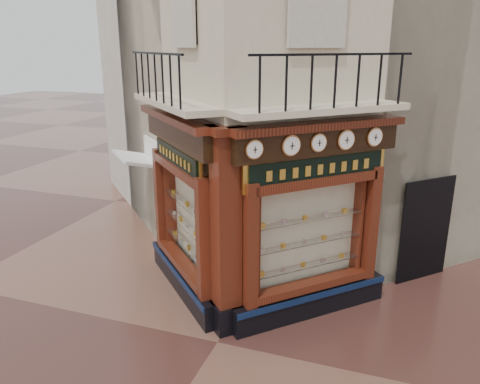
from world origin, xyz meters
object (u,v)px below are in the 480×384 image
at_px(clock_b, 291,146).
at_px(signboard_left, 177,157).
at_px(clock_a, 254,149).
at_px(clock_e, 375,137).
at_px(awning, 143,247).
at_px(corner_pilaster, 226,236).
at_px(clock_d, 346,140).
at_px(signboard_right, 318,169).
at_px(clock_c, 318,143).

distance_m(clock_b, signboard_left, 2.63).
bearing_deg(clock_a, clock_e, 0.00).
bearing_deg(clock_e, awning, 124.68).
xyz_separation_m(corner_pilaster, clock_e, (2.38, 1.78, 1.67)).
bearing_deg(clock_e, clock_d, 180.00).
distance_m(clock_d, signboard_right, 0.74).
height_order(clock_b, clock_d, clock_d).
xyz_separation_m(signboard_left, signboard_right, (2.92, 0.00, 0.00)).
bearing_deg(clock_a, signboard_right, 4.50).
xyz_separation_m(clock_e, signboard_left, (-3.84, -0.76, -0.52)).
distance_m(clock_c, signboard_left, 2.98).
distance_m(clock_c, signboard_right, 0.54).
bearing_deg(clock_b, awning, 107.54).
distance_m(clock_a, clock_b, 0.73).
relative_size(corner_pilaster, clock_a, 11.75).
bearing_deg(clock_a, awning, 99.64).
height_order(clock_a, clock_b, clock_b).
relative_size(clock_b, signboard_right, 0.17).
height_order(clock_e, signboard_left, clock_e).
height_order(clock_d, clock_e, clock_d).
bearing_deg(corner_pilaster, signboard_left, 100.25).
distance_m(clock_d, signboard_left, 3.41).
height_order(clock_b, signboard_left, clock_b).
bearing_deg(awning, signboard_right, -155.17).
xyz_separation_m(clock_d, signboard_right, (-0.44, -0.28, -0.52)).
bearing_deg(corner_pilaster, clock_a, -51.05).
xyz_separation_m(clock_b, clock_c, (0.41, 0.41, -0.00)).
bearing_deg(signboard_right, corner_pilaster, 169.75).
height_order(corner_pilaster, signboard_left, corner_pilaster).
bearing_deg(signboard_left, clock_e, -123.76).
distance_m(clock_e, signboard_left, 3.95).
height_order(corner_pilaster, awning, corner_pilaster).
xyz_separation_m(clock_e, awning, (-5.95, 1.08, -3.62)).
bearing_deg(signboard_right, awning, 114.83).
xyz_separation_m(corner_pilaster, clock_c, (1.47, 0.86, 1.67)).
xyz_separation_m(clock_b, signboard_left, (-2.52, 0.56, -0.52)).
relative_size(clock_a, clock_c, 0.99).
distance_m(clock_d, awning, 6.74).
xyz_separation_m(clock_b, signboard_right, (0.40, 0.56, -0.52)).
relative_size(clock_a, awning, 0.21).
bearing_deg(signboard_left, signboard_right, -135.00).
relative_size(clock_a, signboard_left, 0.17).
bearing_deg(clock_b, corner_pilaster, 158.29).
bearing_deg(corner_pilaster, clock_d, -10.70).
bearing_deg(awning, corner_pilaster, -173.72).
relative_size(signboard_left, signboard_right, 0.87).
height_order(corner_pilaster, clock_a, corner_pilaster).
bearing_deg(clock_b, clock_a, -180.00).
xyz_separation_m(clock_b, clock_d, (0.84, 0.84, 0.00)).
relative_size(clock_a, signboard_right, 0.15).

